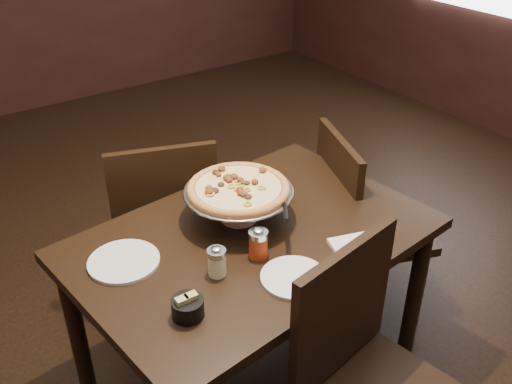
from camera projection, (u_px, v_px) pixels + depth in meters
room at (259, 53)px, 1.82m from camera, size 6.04×7.04×2.84m
dining_table at (253, 257)px, 2.08m from camera, size 1.34×0.97×0.78m
pizza_stand at (238, 189)px, 2.04m from camera, size 0.40×0.40×0.16m
parmesan_shaker at (217, 261)px, 1.81m from camera, size 0.06×0.06×0.11m
pepper_flake_shaker at (258, 244)px, 1.89m from camera, size 0.07×0.07×0.12m
packet_caddy at (188, 307)px, 1.66m from camera, size 0.10×0.10×0.08m
napkin_stack at (355, 249)px, 1.94m from camera, size 0.19×0.19×0.02m
plate_left at (124, 261)px, 1.89m from camera, size 0.24×0.24×0.01m
plate_near at (294, 277)px, 1.82m from camera, size 0.22×0.22×0.01m
serving_spatula at (286, 213)px, 1.91m from camera, size 0.14×0.14×0.02m
chair_far at (165, 222)px, 2.56m from camera, size 0.57×0.57×0.95m
chair_near at (370, 379)px, 1.79m from camera, size 0.53×0.53×0.98m
chair_side at (360, 222)px, 2.57m from camera, size 0.57×0.57×0.95m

